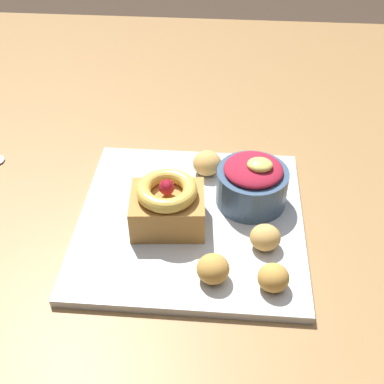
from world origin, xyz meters
TOP-DOWN VIEW (x-y plane):
  - dining_table at (0.00, 0.00)m, footprint 1.42×1.16m
  - front_plate at (-0.05, -0.13)m, footprint 0.30×0.30m
  - cake_slice at (-0.07, -0.15)m, footprint 0.10×0.08m
  - berry_ramekin at (0.03, -0.09)m, footprint 0.10×0.10m
  - fritter_front at (0.05, -0.18)m, footprint 0.04×0.04m
  - fritter_middle at (-0.01, -0.24)m, footprint 0.04×0.04m
  - fritter_back at (0.06, -0.24)m, footprint 0.04×0.04m
  - fritter_extra at (-0.03, -0.04)m, footprint 0.04×0.04m

SIDE VIEW (x-z plane):
  - dining_table at x=0.00m, z-range 0.29..1.02m
  - front_plate at x=-0.05m, z-range 0.73..0.74m
  - fritter_front at x=0.05m, z-range 0.74..0.77m
  - fritter_back at x=0.06m, z-range 0.74..0.77m
  - fritter_middle at x=-0.01m, z-range 0.74..0.78m
  - fritter_extra at x=-0.03m, z-range 0.74..0.78m
  - berry_ramekin at x=0.03m, z-range 0.74..0.81m
  - cake_slice at x=-0.07m, z-range 0.74..0.81m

